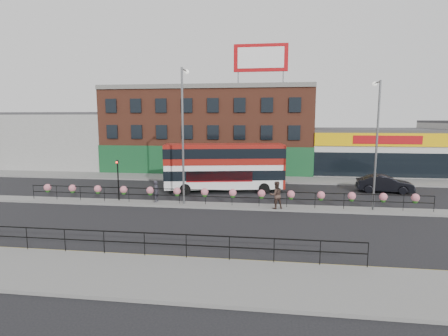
# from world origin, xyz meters

# --- Properties ---
(ground) EXTENTS (120.00, 120.00, 0.00)m
(ground) POSITION_xyz_m (0.00, 0.00, 0.00)
(ground) COLOR black
(ground) RESTS_ON ground
(south_pavement) EXTENTS (60.00, 4.00, 0.15)m
(south_pavement) POSITION_xyz_m (0.00, -12.00, 0.07)
(south_pavement) COLOR slate
(south_pavement) RESTS_ON ground
(north_pavement) EXTENTS (60.00, 4.00, 0.15)m
(north_pavement) POSITION_xyz_m (0.00, 12.00, 0.07)
(north_pavement) COLOR slate
(north_pavement) RESTS_ON ground
(median) EXTENTS (60.00, 1.60, 0.15)m
(median) POSITION_xyz_m (0.00, 0.00, 0.07)
(median) COLOR slate
(median) RESTS_ON ground
(yellow_line_inner) EXTENTS (60.00, 0.10, 0.01)m
(yellow_line_inner) POSITION_xyz_m (0.00, -9.70, 0.01)
(yellow_line_inner) COLOR gold
(yellow_line_inner) RESTS_ON ground
(yellow_line_outer) EXTENTS (60.00, 0.10, 0.01)m
(yellow_line_outer) POSITION_xyz_m (0.00, -9.88, 0.01)
(yellow_line_outer) COLOR gold
(yellow_line_outer) RESTS_ON ground
(brick_building) EXTENTS (25.00, 12.21, 10.30)m
(brick_building) POSITION_xyz_m (-4.00, 19.96, 5.13)
(brick_building) COLOR brown
(brick_building) RESTS_ON ground
(supermarket) EXTENTS (15.00, 12.25, 5.30)m
(supermarket) POSITION_xyz_m (16.00, 19.90, 2.65)
(supermarket) COLOR silver
(supermarket) RESTS_ON ground
(warehouse_west) EXTENTS (15.50, 12.00, 7.30)m
(warehouse_west) POSITION_xyz_m (-24.25, 20.00, 3.65)
(warehouse_west) COLOR #9C9C97
(warehouse_west) RESTS_ON ground
(billboard) EXTENTS (6.00, 0.29, 4.40)m
(billboard) POSITION_xyz_m (2.50, 14.99, 13.18)
(billboard) COLOR #A80B0F
(billboard) RESTS_ON brick_building
(median_railing) EXTENTS (30.04, 0.56, 1.23)m
(median_railing) POSITION_xyz_m (0.00, 0.00, 1.05)
(median_railing) COLOR black
(median_railing) RESTS_ON median
(south_railing) EXTENTS (20.04, 0.05, 1.12)m
(south_railing) POSITION_xyz_m (-2.00, -10.10, 0.96)
(south_railing) COLOR black
(south_railing) RESTS_ON south_pavement
(double_decker_bus) EXTENTS (10.88, 4.43, 4.28)m
(double_decker_bus) POSITION_xyz_m (-0.28, 5.53, 2.63)
(double_decker_bus) COLOR white
(double_decker_bus) RESTS_ON ground
(car) EXTENTS (2.63, 5.05, 1.55)m
(car) POSITION_xyz_m (13.88, 7.04, 0.78)
(car) COLOR black
(car) RESTS_ON ground
(pedestrian_a) EXTENTS (0.66, 0.49, 1.65)m
(pedestrian_a) POSITION_xyz_m (-4.91, 0.35, 0.98)
(pedestrian_a) COLOR #2B2B34
(pedestrian_a) RESTS_ON median
(pedestrian_b) EXTENTS (1.48, 1.42, 1.97)m
(pedestrian_b) POSITION_xyz_m (4.21, -0.53, 1.13)
(pedestrian_b) COLOR #45322A
(pedestrian_b) RESTS_ON median
(lamp_column_west) EXTENTS (0.36, 1.77, 10.06)m
(lamp_column_west) POSITION_xyz_m (-2.66, 0.29, 6.11)
(lamp_column_west) COLOR slate
(lamp_column_west) RESTS_ON median
(lamp_column_east) EXTENTS (0.32, 1.57, 8.96)m
(lamp_column_east) POSITION_xyz_m (11.00, 0.31, 5.46)
(lamp_column_east) COLOR slate
(lamp_column_east) RESTS_ON median
(traffic_light_median) EXTENTS (0.15, 0.28, 3.65)m
(traffic_light_median) POSITION_xyz_m (-8.00, 0.39, 2.47)
(traffic_light_median) COLOR black
(traffic_light_median) RESTS_ON median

